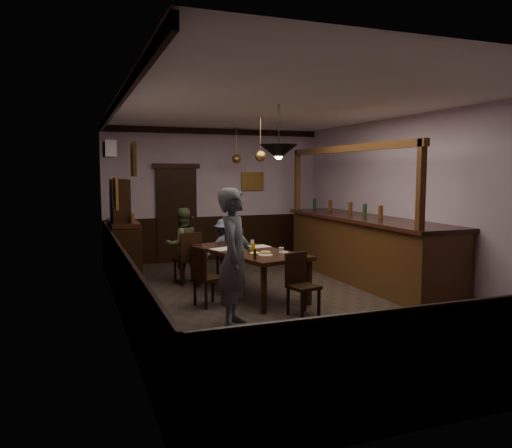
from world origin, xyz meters
name	(u,v)px	position (x,y,z in m)	size (l,w,h in m)	color
room	(285,206)	(0.00, 0.00, 1.50)	(5.01, 8.01, 3.01)	#2D2621
dining_table	(249,254)	(-0.40, 0.54, 0.69)	(1.50, 2.38, 0.75)	black
chair_far_left	(189,256)	(-1.15, 1.67, 0.52)	(0.48, 0.48, 0.95)	black
chair_far_right	(232,251)	(-0.27, 1.88, 0.52)	(0.51, 0.51, 0.95)	black
chair_near	(300,281)	(-0.08, -0.75, 0.48)	(0.46, 0.46, 0.88)	black
chair_side	(205,274)	(-1.25, 0.12, 0.50)	(0.49, 0.49, 0.91)	black
person_standing	(234,257)	(-1.12, -0.92, 0.91)	(0.66, 0.44, 1.82)	#4B4F56
person_seated_left	(182,245)	(-1.21, 1.94, 0.68)	(0.66, 0.52, 1.37)	#414B2D
person_seated_right	(224,247)	(-0.34, 2.15, 0.56)	(0.72, 0.42, 1.12)	slate
newspaper_left	(224,249)	(-0.75, 0.78, 0.75)	(0.42, 0.30, 0.01)	silver
newspaper_right	(257,247)	(-0.16, 0.82, 0.75)	(0.42, 0.30, 0.01)	silver
napkin	(254,253)	(-0.41, 0.24, 0.75)	(0.15, 0.15, 0.00)	#FFD95D
saucer	(284,252)	(0.03, 0.10, 0.76)	(0.15, 0.15, 0.01)	white
coffee_cup	(281,250)	(-0.02, 0.10, 0.80)	(0.08, 0.08, 0.07)	white
pastry_plate	(265,255)	(-0.34, -0.04, 0.76)	(0.22, 0.22, 0.01)	white
pastry_ring_a	(264,252)	(-0.33, 0.03, 0.79)	(0.13, 0.13, 0.04)	#C68C47
pastry_ring_b	(267,252)	(-0.29, 0.03, 0.79)	(0.13, 0.13, 0.04)	#C68C47
soda_can	(253,247)	(-0.36, 0.46, 0.81)	(0.07, 0.07, 0.12)	yellow
beer_glass	(235,245)	(-0.66, 0.49, 0.85)	(0.06, 0.06, 0.20)	#BF721E
water_glass	(252,244)	(-0.31, 0.64, 0.82)	(0.06, 0.06, 0.15)	silver
pepper_mill	(255,254)	(-0.59, -0.26, 0.82)	(0.04, 0.04, 0.14)	black
sideboard	(123,240)	(-2.21, 2.51, 0.75)	(0.51, 1.42, 1.88)	black
bar_counter	(365,247)	(1.99, 0.84, 0.63)	(1.04, 4.45, 2.49)	#442712
door_back	(177,215)	(-0.90, 3.95, 1.05)	(0.90, 0.06, 2.10)	black
ac_unit	(109,149)	(-2.38, 2.90, 2.45)	(0.20, 0.85, 0.30)	white
picture_left_small	(133,160)	(-2.46, -1.60, 2.15)	(0.04, 0.28, 0.36)	olive
picture_left_large	(115,193)	(-2.46, 0.80, 1.70)	(0.04, 0.62, 0.48)	olive
picture_back	(252,181)	(0.90, 3.96, 1.80)	(0.55, 0.04, 0.42)	olive
pendant_iron	(279,152)	(-0.21, -0.23, 2.31)	(0.56, 0.56, 0.80)	black
pendant_brass_mid	(260,156)	(0.10, 1.33, 2.30)	(0.20, 0.20, 0.81)	#BF8C3F
pendant_brass_far	(236,159)	(0.30, 3.32, 2.30)	(0.20, 0.20, 0.81)	#BF8C3F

